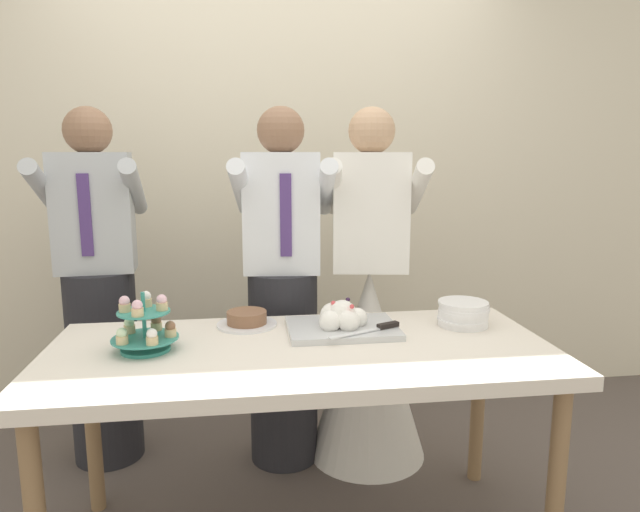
% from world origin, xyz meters
% --- Properties ---
extents(rear_wall, '(5.20, 0.10, 2.90)m').
position_xyz_m(rear_wall, '(0.00, 1.37, 1.45)').
color(rear_wall, beige).
rests_on(rear_wall, ground_plane).
extents(dessert_table, '(1.80, 0.80, 0.78)m').
position_xyz_m(dessert_table, '(0.00, 0.00, 0.70)').
color(dessert_table, silver).
rests_on(dessert_table, ground_plane).
extents(cupcake_stand, '(0.23, 0.23, 0.21)m').
position_xyz_m(cupcake_stand, '(-0.54, 0.03, 0.86)').
color(cupcake_stand, teal).
rests_on(cupcake_stand, dessert_table).
extents(main_cake_tray, '(0.42, 0.33, 0.12)m').
position_xyz_m(main_cake_tray, '(0.17, 0.15, 0.81)').
color(main_cake_tray, silver).
rests_on(main_cake_tray, dessert_table).
extents(plate_stack, '(0.20, 0.20, 0.10)m').
position_xyz_m(plate_stack, '(0.67, 0.17, 0.82)').
color(plate_stack, white).
rests_on(plate_stack, dessert_table).
extents(round_cake, '(0.24, 0.24, 0.06)m').
position_xyz_m(round_cake, '(-0.19, 0.28, 0.80)').
color(round_cake, white).
rests_on(round_cake, dessert_table).
extents(person_groom, '(0.50, 0.53, 1.66)m').
position_xyz_m(person_groom, '(-0.02, 0.62, 0.75)').
color(person_groom, '#232328').
rests_on(person_groom, ground_plane).
extents(person_bride, '(0.56, 0.56, 1.66)m').
position_xyz_m(person_bride, '(0.38, 0.60, 0.58)').
color(person_bride, white).
rests_on(person_bride, ground_plane).
extents(person_guest, '(0.49, 0.52, 1.66)m').
position_xyz_m(person_guest, '(-0.87, 0.75, 0.75)').
color(person_guest, '#232328').
rests_on(person_guest, ground_plane).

